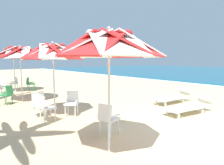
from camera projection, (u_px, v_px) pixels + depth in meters
ground_plane at (178, 130)px, 5.37m from camera, size 80.00×80.00×0.00m
beach_umbrella_0 at (109, 46)px, 3.85m from camera, size 2.32×2.32×2.66m
plastic_chair_0 at (108, 117)px, 4.94m from camera, size 0.54×0.56×0.87m
beach_umbrella_1 at (53, 53)px, 6.65m from camera, size 2.19×2.19×2.63m
plastic_chair_1 at (72, 102)px, 6.78m from camera, size 0.63×0.63×0.87m
plastic_chair_2 at (39, 103)px, 6.64m from camera, size 0.54×0.51×0.87m
plastic_chair_3 at (45, 106)px, 6.08m from camera, size 0.45×0.48×0.87m
beach_umbrella_2 at (20, 53)px, 8.87m from camera, size 2.48×2.48×2.68m
plastic_chair_4 at (7, 94)px, 8.36m from camera, size 0.63×0.63×0.87m
beach_umbrella_3 at (13, 54)px, 11.57m from camera, size 2.30×2.30×2.74m
plastic_chair_5 at (2, 85)px, 11.40m from camera, size 0.63×0.63×0.87m
plastic_chair_6 at (30, 83)px, 12.10m from camera, size 0.61×0.62×0.87m
plastic_chair_7 at (14, 83)px, 12.41m from camera, size 0.51×0.54×0.87m
sun_lounger_1 at (189, 106)px, 7.02m from camera, size 0.99×2.22×0.62m
sun_lounger_2 at (173, 97)px, 8.74m from camera, size 0.81×2.19×0.62m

